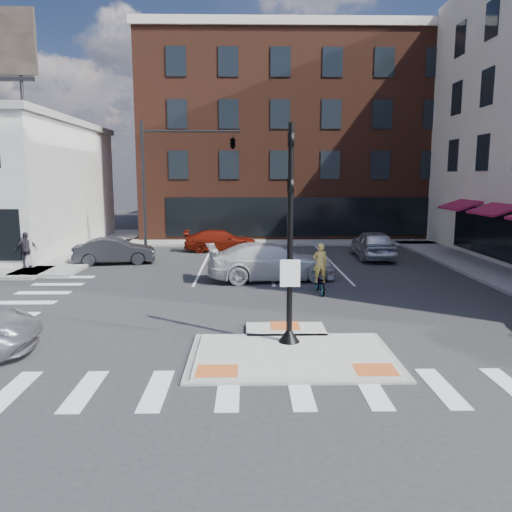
{
  "coord_description": "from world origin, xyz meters",
  "views": [
    {
      "loc": [
        -1.18,
        -13.02,
        4.71
      ],
      "look_at": [
        -0.86,
        3.88,
        2.0
      ],
      "focal_mm": 35.0,
      "sensor_mm": 36.0,
      "label": 1
    }
  ],
  "objects_px": {
    "bg_car_red": "(221,241)",
    "pedestrian_b": "(26,250)",
    "bg_car_silver": "(373,244)",
    "white_pickup": "(271,261)",
    "bg_car_dark": "(115,251)",
    "cyclist": "(320,277)"
  },
  "relations": [
    {
      "from": "bg_car_red",
      "to": "pedestrian_b",
      "type": "xyz_separation_m",
      "value": [
        -9.48,
        -6.36,
        0.38
      ]
    },
    {
      "from": "bg_car_silver",
      "to": "pedestrian_b",
      "type": "xyz_separation_m",
      "value": [
        -18.41,
        -3.33,
        0.23
      ]
    },
    {
      "from": "white_pickup",
      "to": "bg_car_red",
      "type": "bearing_deg",
      "value": 8.92
    },
    {
      "from": "bg_car_red",
      "to": "pedestrian_b",
      "type": "distance_m",
      "value": 11.42
    },
    {
      "from": "bg_car_dark",
      "to": "cyclist",
      "type": "height_order",
      "value": "cyclist"
    },
    {
      "from": "pedestrian_b",
      "to": "white_pickup",
      "type": "bearing_deg",
      "value": -39.29
    },
    {
      "from": "white_pickup",
      "to": "pedestrian_b",
      "type": "xyz_separation_m",
      "value": [
        -12.24,
        2.55,
        0.2
      ]
    },
    {
      "from": "bg_car_dark",
      "to": "cyclist",
      "type": "relative_size",
      "value": 2.08
    },
    {
      "from": "white_pickup",
      "to": "cyclist",
      "type": "xyz_separation_m",
      "value": [
        1.83,
        -2.74,
        -0.16
      ]
    },
    {
      "from": "bg_car_red",
      "to": "cyclist",
      "type": "relative_size",
      "value": 2.26
    },
    {
      "from": "white_pickup",
      "to": "bg_car_dark",
      "type": "distance_m",
      "value": 9.39
    },
    {
      "from": "cyclist",
      "to": "bg_car_silver",
      "type": "bearing_deg",
      "value": -120.36
    },
    {
      "from": "bg_car_silver",
      "to": "cyclist",
      "type": "height_order",
      "value": "cyclist"
    },
    {
      "from": "white_pickup",
      "to": "bg_car_silver",
      "type": "xyz_separation_m",
      "value": [
        6.17,
        5.89,
        -0.03
      ]
    },
    {
      "from": "white_pickup",
      "to": "pedestrian_b",
      "type": "height_order",
      "value": "pedestrian_b"
    },
    {
      "from": "white_pickup",
      "to": "bg_car_dark",
      "type": "xyz_separation_m",
      "value": [
        -8.29,
        4.41,
        -0.14
      ]
    },
    {
      "from": "bg_car_dark",
      "to": "pedestrian_b",
      "type": "height_order",
      "value": "pedestrian_b"
    },
    {
      "from": "pedestrian_b",
      "to": "bg_car_dark",
      "type": "bearing_deg",
      "value": -2.35
    },
    {
      "from": "bg_car_silver",
      "to": "pedestrian_b",
      "type": "height_order",
      "value": "pedestrian_b"
    },
    {
      "from": "bg_car_silver",
      "to": "pedestrian_b",
      "type": "relative_size",
      "value": 2.69
    },
    {
      "from": "bg_car_silver",
      "to": "bg_car_red",
      "type": "relative_size",
      "value": 1.04
    },
    {
      "from": "white_pickup",
      "to": "bg_car_dark",
      "type": "bearing_deg",
      "value": 53.69
    }
  ]
}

